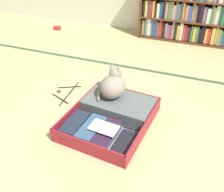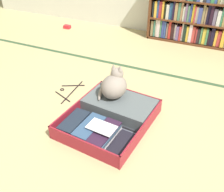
% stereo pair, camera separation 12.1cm
% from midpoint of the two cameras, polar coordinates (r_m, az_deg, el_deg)
% --- Properties ---
extents(ground_plane, '(10.00, 10.00, 0.00)m').
position_cam_midpoint_polar(ground_plane, '(2.09, -1.18, -9.76)').
color(ground_plane, tan).
extents(tatami_border, '(4.80, 0.05, 0.00)m').
position_cam_midpoint_polar(tatami_border, '(3.03, 8.89, 5.41)').
color(tatami_border, '#324F30').
rests_on(tatami_border, ground_plane).
extents(bookshelf, '(1.46, 0.25, 0.85)m').
position_cam_midpoint_polar(bookshelf, '(3.75, 20.45, 16.33)').
color(bookshelf, '#5A301A').
rests_on(bookshelf, ground_plane).
extents(open_suitcase, '(0.70, 0.83, 0.12)m').
position_cam_midpoint_polar(open_suitcase, '(2.25, 1.44, -4.15)').
color(open_suitcase, maroon).
rests_on(open_suitcase, ground_plane).
extents(black_cat, '(0.28, 0.27, 0.29)m').
position_cam_midpoint_polar(black_cat, '(2.30, 2.05, 2.29)').
color(black_cat, gray).
rests_on(black_cat, open_suitcase).
extents(clothes_hanger, '(0.23, 0.42, 0.01)m').
position_cam_midpoint_polar(clothes_hanger, '(2.66, -7.96, 1.03)').
color(clothes_hanger, black).
rests_on(clothes_hanger, ground_plane).
extents(small_red_pouch, '(0.10, 0.07, 0.05)m').
position_cam_midpoint_polar(small_red_pouch, '(4.25, -8.79, 14.49)').
color(small_red_pouch, red).
rests_on(small_red_pouch, ground_plane).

